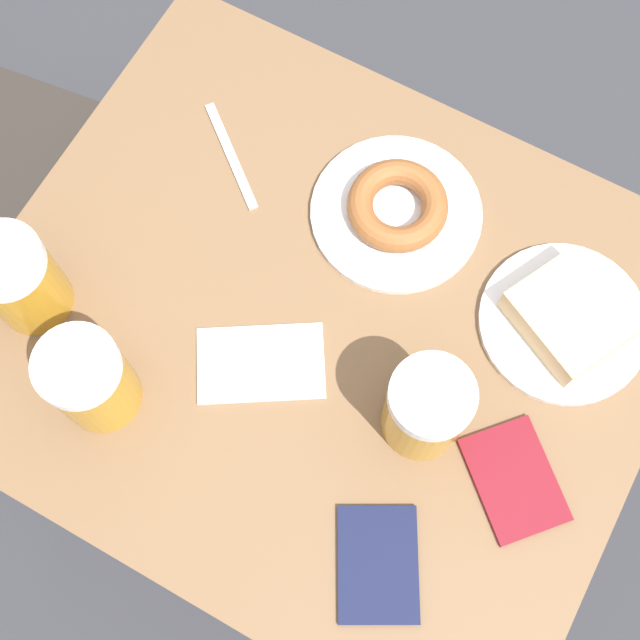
{
  "coord_description": "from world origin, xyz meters",
  "views": [
    {
      "loc": [
        -0.29,
        -0.16,
        1.74
      ],
      "look_at": [
        0.0,
        0.0,
        0.75
      ],
      "focal_mm": 50.0,
      "sensor_mm": 36.0,
      "label": 1
    }
  ],
  "objects": [
    {
      "name": "beer_mug_left",
      "position": [
        -0.14,
        0.32,
        0.8
      ],
      "size": [
        0.09,
        0.09,
        0.14
      ],
      "color": "#C68C23",
      "rests_on": "table"
    },
    {
      "name": "passport_near_edge",
      "position": [
        -0.21,
        -0.19,
        0.74
      ],
      "size": [
        0.15,
        0.14,
        0.01
      ],
      "rotation": [
        0.0,
        0.0,
        2.07
      ],
      "color": "#141938",
      "rests_on": "table"
    },
    {
      "name": "ground_plane",
      "position": [
        0.0,
        0.0,
        0.0
      ],
      "size": [
        8.0,
        8.0,
        0.0
      ],
      "primitive_type": "plane",
      "color": "#333338"
    },
    {
      "name": "passport_far_edge",
      "position": [
        -0.06,
        -0.28,
        0.74
      ],
      "size": [
        0.15,
        0.15,
        0.01
      ],
      "rotation": [
        0.0,
        0.0,
        2.41
      ],
      "color": "maroon",
      "rests_on": "table"
    },
    {
      "name": "beer_mug_right",
      "position": [
        -0.05,
        -0.16,
        0.8
      ],
      "size": [
        0.09,
        0.09,
        0.14
      ],
      "color": "#C68C23",
      "rests_on": "table"
    },
    {
      "name": "plate_with_cake",
      "position": [
        0.14,
        -0.25,
        0.75
      ],
      "size": [
        0.2,
        0.2,
        0.05
      ],
      "color": "silver",
      "rests_on": "table"
    },
    {
      "name": "napkin_folded",
      "position": [
        -0.08,
        0.04,
        0.74
      ],
      "size": [
        0.16,
        0.18,
        0.0
      ],
      "rotation": [
        0.0,
        0.0,
        2.12
      ],
      "color": "white",
      "rests_on": "table"
    },
    {
      "name": "table",
      "position": [
        0.0,
        0.0,
        0.65
      ],
      "size": [
        0.69,
        0.8,
        0.73
      ],
      "color": "brown",
      "rests_on": "ground_plane"
    },
    {
      "name": "plate_with_donut",
      "position": [
        0.17,
        -0.01,
        0.75
      ],
      "size": [
        0.21,
        0.21,
        0.04
      ],
      "color": "silver",
      "rests_on": "table"
    },
    {
      "name": "fork",
      "position": [
        0.15,
        0.21,
        0.74
      ],
      "size": [
        0.11,
        0.13,
        0.0
      ],
      "rotation": [
        0.0,
        0.0,
        5.61
      ],
      "color": "silver",
      "rests_on": "table"
    },
    {
      "name": "beer_mug_center",
      "position": [
        -0.2,
        0.18,
        0.8
      ],
      "size": [
        0.09,
        0.09,
        0.14
      ],
      "color": "#C68C23",
      "rests_on": "table"
    }
  ]
}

